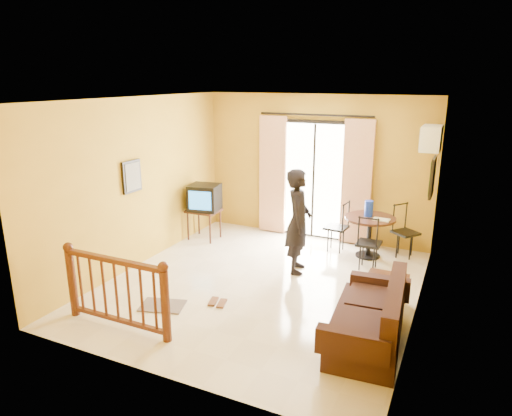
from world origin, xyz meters
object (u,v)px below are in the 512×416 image
at_px(dining_table, 370,225).
at_px(standing_person, 298,221).
at_px(sofa, 372,321).
at_px(television, 205,197).
at_px(coffee_table, 383,294).

xyz_separation_m(dining_table, standing_person, (-0.93, -1.13, 0.28)).
bearing_deg(sofa, standing_person, 128.55).
distance_m(television, coffee_table, 4.08).
height_order(coffee_table, standing_person, standing_person).
bearing_deg(standing_person, sofa, -153.33).
bearing_deg(dining_table, coffee_table, -73.13).
relative_size(television, sofa, 0.37).
xyz_separation_m(television, coffee_table, (3.72, -1.58, -0.56)).
bearing_deg(television, coffee_table, -33.45).
height_order(sofa, standing_person, standing_person).
distance_m(coffee_table, sofa, 0.77).
height_order(television, sofa, television).
distance_m(coffee_table, standing_person, 1.87).
xyz_separation_m(television, standing_person, (2.17, -0.69, 0.01)).
xyz_separation_m(coffee_table, sofa, (0.00, -0.77, 0.01)).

